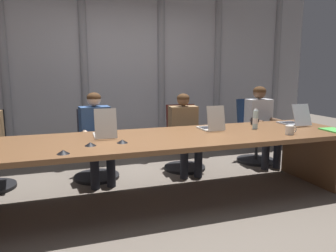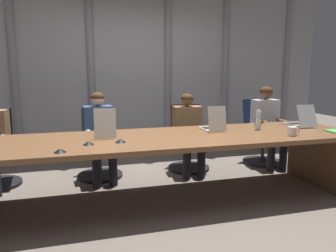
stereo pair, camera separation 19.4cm
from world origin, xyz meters
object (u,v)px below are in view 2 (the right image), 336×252
at_px(laptop_left_mid, 105,131).
at_px(conference_mic_right_side, 60,150).
at_px(laptop_right_mid, 300,122).
at_px(office_chair_right_mid, 261,139).
at_px(office_chair_left_mid, 99,151).
at_px(conference_mic_left_side, 120,141).
at_px(person_center, 189,128).
at_px(person_right_mid, 268,121).
at_px(laptop_center, 213,126).
at_px(coffee_mug_far, 293,131).
at_px(coffee_mug_near, 258,122).
at_px(water_bottle_primary, 258,121).
at_px(person_left_mid, 100,131).
at_px(office_chair_center, 188,145).
at_px(conference_mic_middle, 88,143).

distance_m(laptop_left_mid, conference_mic_right_side, 0.75).
bearing_deg(laptop_right_mid, laptop_left_mid, 92.39).
bearing_deg(office_chair_right_mid, laptop_left_mid, -77.76).
relative_size(office_chair_left_mid, conference_mic_left_side, 8.33).
xyz_separation_m(person_center, conference_mic_left_side, (-1.08, -1.05, 0.11)).
distance_m(person_center, person_right_mid, 1.26).
relative_size(laptop_left_mid, laptop_center, 1.08).
xyz_separation_m(laptop_left_mid, coffee_mug_far, (1.98, -0.52, -0.01)).
bearing_deg(coffee_mug_near, laptop_right_mid, -22.79).
bearing_deg(conference_mic_left_side, water_bottle_primary, 8.70).
xyz_separation_m(office_chair_left_mid, water_bottle_primary, (1.84, -0.95, 0.48)).
bearing_deg(person_left_mid, person_center, 84.13).
xyz_separation_m(laptop_right_mid, office_chair_left_mid, (-2.50, 0.86, -0.43)).
height_order(laptop_right_mid, office_chair_center, laptop_right_mid).
height_order(person_right_mid, water_bottle_primary, person_right_mid).
bearing_deg(person_left_mid, laptop_left_mid, -4.85).
bearing_deg(laptop_right_mid, office_chair_right_mid, 2.89).
relative_size(office_chair_left_mid, person_right_mid, 0.77).
xyz_separation_m(laptop_left_mid, conference_mic_middle, (-0.19, -0.37, -0.04)).
xyz_separation_m(office_chair_left_mid, coffee_mug_far, (2.00, -1.38, 0.42)).
distance_m(office_chair_right_mid, person_center, 1.30).
bearing_deg(laptop_left_mid, person_right_mid, -71.95).
bearing_deg(person_right_mid, coffee_mug_far, -20.33).
height_order(person_center, conference_mic_middle, person_center).
bearing_deg(office_chair_left_mid, person_left_mid, 3.68).
relative_size(person_left_mid, coffee_mug_far, 8.13).
bearing_deg(person_left_mid, conference_mic_left_side, 1.59).
bearing_deg(water_bottle_primary, laptop_right_mid, 7.58).
height_order(person_center, conference_mic_left_side, person_center).
xyz_separation_m(office_chair_center, conference_mic_right_side, (-1.69, -1.47, 0.39)).
bearing_deg(laptop_left_mid, conference_mic_left_side, -158.15).
distance_m(water_bottle_primary, conference_mic_middle, 2.03).
bearing_deg(conference_mic_left_side, laptop_right_mid, 8.39).
bearing_deg(person_left_mid, laptop_center, 55.72).
xyz_separation_m(laptop_right_mid, person_center, (-1.27, 0.70, -0.15)).
bearing_deg(conference_mic_right_side, coffee_mug_far, 2.02).
height_order(person_center, water_bottle_primary, person_center).
bearing_deg(person_center, office_chair_center, 166.90).
distance_m(person_center, coffee_mug_far, 1.45).
height_order(office_chair_center, conference_mic_right_side, office_chair_center).
bearing_deg(laptop_center, person_left_mid, 62.11).
xyz_separation_m(office_chair_right_mid, coffee_mug_near, (-0.47, -0.67, 0.40)).
height_order(conference_mic_left_side, conference_mic_middle, same).
xyz_separation_m(laptop_right_mid, conference_mic_right_side, (-2.91, -0.61, -0.04)).
height_order(office_chair_center, office_chair_right_mid, office_chair_right_mid).
relative_size(person_right_mid, coffee_mug_near, 9.78).
relative_size(office_chair_center, conference_mic_left_side, 8.48).
bearing_deg(conference_mic_left_side, office_chair_right_mid, 27.38).
bearing_deg(laptop_left_mid, conference_mic_middle, 155.08).
bearing_deg(conference_mic_middle, person_left_mid, 80.73).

